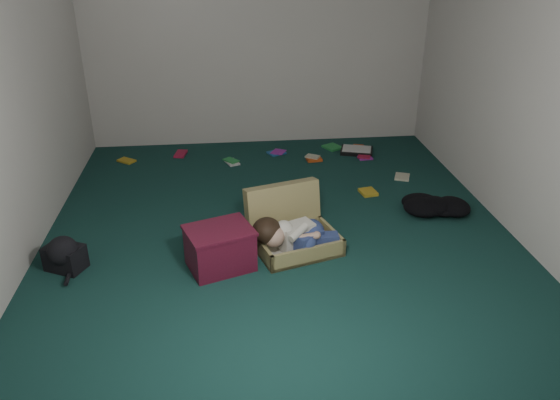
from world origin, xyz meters
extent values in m
plane|color=#133733|center=(0.00, 0.00, 0.00)|extent=(4.50, 4.50, 0.00)
plane|color=silver|center=(0.00, 2.25, 1.30)|extent=(4.50, 0.00, 4.50)
plane|color=silver|center=(0.00, -2.25, 1.30)|extent=(4.50, 0.00, 4.50)
plane|color=silver|center=(-2.00, 0.00, 1.30)|extent=(0.00, 4.50, 4.50)
plane|color=silver|center=(2.00, 0.00, 1.30)|extent=(0.00, 4.50, 4.50)
cube|color=#9B8F55|center=(0.12, -0.40, 0.07)|extent=(0.75, 0.63, 0.15)
cube|color=silver|center=(0.12, -0.40, 0.04)|extent=(0.68, 0.56, 0.02)
cube|color=#9B8F55|center=(0.03, -0.11, 0.23)|extent=(0.68, 0.38, 0.48)
cube|color=silver|center=(0.10, -0.42, 0.16)|extent=(0.32, 0.26, 0.20)
sphere|color=tan|center=(-0.09, -0.51, 0.21)|extent=(0.18, 0.18, 0.18)
ellipsoid|color=black|center=(-0.14, -0.47, 0.25)|extent=(0.23, 0.24, 0.20)
ellipsoid|color=navy|center=(0.23, -0.37, 0.16)|extent=(0.21, 0.24, 0.20)
cube|color=navy|center=(0.19, -0.49, 0.15)|extent=(0.26, 0.24, 0.13)
cube|color=navy|center=(0.33, -0.46, 0.13)|extent=(0.22, 0.12, 0.10)
sphere|color=white|center=(0.40, -0.41, 0.11)|extent=(0.10, 0.10, 0.10)
sphere|color=white|center=(0.42, -0.47, 0.10)|extent=(0.09, 0.09, 0.09)
cylinder|color=tan|center=(0.18, -0.52, 0.20)|extent=(0.18, 0.10, 0.06)
cube|color=#541124|center=(-0.51, -0.57, 0.16)|extent=(0.56, 0.50, 0.31)
cube|color=#541124|center=(-0.51, -0.57, 0.32)|extent=(0.59, 0.53, 0.02)
cube|color=black|center=(1.12, 1.74, 0.02)|extent=(0.43, 0.37, 0.05)
cube|color=white|center=(1.12, 1.74, 0.05)|extent=(0.39, 0.33, 0.01)
cube|color=gold|center=(-1.56, 1.74, 0.01)|extent=(0.19, 0.14, 0.02)
cube|color=#AB1638|center=(-0.96, 1.89, 0.01)|extent=(0.23, 0.22, 0.02)
cube|color=silver|center=(-0.36, 1.56, 0.01)|extent=(0.18, 0.22, 0.02)
cube|color=#1E5FA2|center=(0.17, 1.81, 0.01)|extent=(0.20, 0.22, 0.02)
cube|color=#CF4D18|center=(0.58, 1.54, 0.01)|extent=(0.23, 0.22, 0.02)
cube|color=#268C3E|center=(0.86, 1.91, 0.01)|extent=(0.20, 0.15, 0.02)
cube|color=purple|center=(1.17, 1.54, 0.01)|extent=(0.23, 0.23, 0.02)
cube|color=beige|center=(1.43, 0.96, 0.01)|extent=(0.17, 0.21, 0.02)
cube|color=gold|center=(0.97, 0.61, 0.01)|extent=(0.21, 0.23, 0.02)
cube|color=#AB1638|center=(1.18, 1.79, 0.01)|extent=(0.23, 0.21, 0.02)
camera|label=1|loc=(-0.43, -4.19, 2.34)|focal=35.00mm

